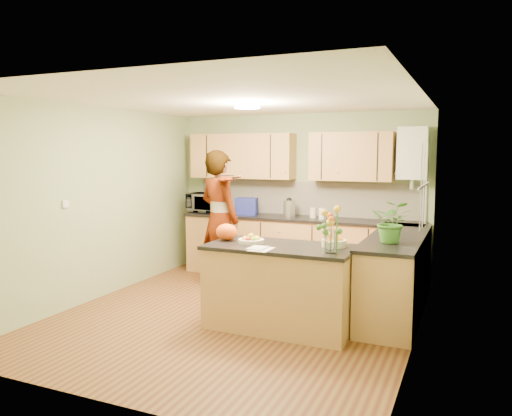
% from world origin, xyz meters
% --- Properties ---
extents(floor, '(4.50, 4.50, 0.00)m').
position_xyz_m(floor, '(0.00, 0.00, 0.00)').
color(floor, '#582B19').
rests_on(floor, ground).
extents(ceiling, '(4.00, 4.50, 0.02)m').
position_xyz_m(ceiling, '(0.00, 0.00, 2.50)').
color(ceiling, white).
rests_on(ceiling, wall_back).
extents(wall_back, '(4.00, 0.02, 2.50)m').
position_xyz_m(wall_back, '(0.00, 2.25, 1.25)').
color(wall_back, '#98A878').
rests_on(wall_back, floor).
extents(wall_front, '(4.00, 0.02, 2.50)m').
position_xyz_m(wall_front, '(0.00, -2.25, 1.25)').
color(wall_front, '#98A878').
rests_on(wall_front, floor).
extents(wall_left, '(0.02, 4.50, 2.50)m').
position_xyz_m(wall_left, '(-2.00, 0.00, 1.25)').
color(wall_left, '#98A878').
rests_on(wall_left, floor).
extents(wall_right, '(0.02, 4.50, 2.50)m').
position_xyz_m(wall_right, '(2.00, 0.00, 1.25)').
color(wall_right, '#98A878').
rests_on(wall_right, floor).
extents(back_counter, '(3.64, 0.62, 0.94)m').
position_xyz_m(back_counter, '(0.10, 1.95, 0.47)').
color(back_counter, tan).
rests_on(back_counter, floor).
extents(right_counter, '(0.62, 2.24, 0.94)m').
position_xyz_m(right_counter, '(1.70, 0.85, 0.47)').
color(right_counter, tan).
rests_on(right_counter, floor).
extents(splashback, '(3.60, 0.02, 0.52)m').
position_xyz_m(splashback, '(0.10, 2.23, 1.20)').
color(splashback, white).
rests_on(splashback, back_counter).
extents(upper_cabinets, '(3.20, 0.34, 0.70)m').
position_xyz_m(upper_cabinets, '(-0.18, 2.08, 1.85)').
color(upper_cabinets, tan).
rests_on(upper_cabinets, wall_back).
extents(boiler, '(0.40, 0.30, 0.86)m').
position_xyz_m(boiler, '(1.70, 2.09, 1.90)').
color(boiler, white).
rests_on(boiler, wall_back).
extents(window_right, '(0.01, 1.30, 1.05)m').
position_xyz_m(window_right, '(1.99, 0.60, 1.55)').
color(window_right, white).
rests_on(window_right, wall_right).
extents(light_switch, '(0.02, 0.09, 0.09)m').
position_xyz_m(light_switch, '(-1.99, -0.60, 1.30)').
color(light_switch, white).
rests_on(light_switch, wall_left).
extents(ceiling_lamp, '(0.30, 0.30, 0.07)m').
position_xyz_m(ceiling_lamp, '(0.00, 0.30, 2.46)').
color(ceiling_lamp, '#FFEABF').
rests_on(ceiling_lamp, ceiling).
extents(peninsula_island, '(1.60, 0.82, 0.92)m').
position_xyz_m(peninsula_island, '(0.60, -0.16, 0.46)').
color(peninsula_island, tan).
rests_on(peninsula_island, floor).
extents(fruit_dish, '(0.29, 0.29, 0.10)m').
position_xyz_m(fruit_dish, '(0.25, -0.16, 0.96)').
color(fruit_dish, beige).
rests_on(fruit_dish, peninsula_island).
extents(orange_bowl, '(0.26, 0.26, 0.15)m').
position_xyz_m(orange_bowl, '(1.15, -0.01, 0.98)').
color(orange_bowl, beige).
rests_on(orange_bowl, peninsula_island).
extents(flower_vase, '(0.28, 0.28, 0.51)m').
position_xyz_m(flower_vase, '(1.20, -0.34, 1.25)').
color(flower_vase, silver).
rests_on(flower_vase, peninsula_island).
extents(orange_bag, '(0.28, 0.25, 0.19)m').
position_xyz_m(orange_bag, '(-0.07, -0.11, 1.01)').
color(orange_bag, '#FF5915').
rests_on(orange_bag, peninsula_island).
extents(papers, '(0.21, 0.28, 0.01)m').
position_xyz_m(papers, '(0.50, -0.46, 0.92)').
color(papers, silver).
rests_on(papers, peninsula_island).
extents(violinist, '(0.83, 0.70, 1.94)m').
position_xyz_m(violinist, '(-0.79, 1.08, 0.97)').
color(violinist, tan).
rests_on(violinist, floor).
extents(violin, '(0.60, 0.52, 0.15)m').
position_xyz_m(violin, '(-0.59, 0.86, 1.55)').
color(violin, '#511705').
rests_on(violin, violinist).
extents(microwave, '(0.58, 0.41, 0.31)m').
position_xyz_m(microwave, '(-1.50, 1.96, 1.09)').
color(microwave, white).
rests_on(microwave, back_counter).
extents(blue_box, '(0.37, 0.30, 0.26)m').
position_xyz_m(blue_box, '(-0.75, 1.92, 1.07)').
color(blue_box, navy).
rests_on(blue_box, back_counter).
extents(kettle, '(0.18, 0.18, 0.33)m').
position_xyz_m(kettle, '(-0.07, 1.99, 1.08)').
color(kettle, silver).
rests_on(kettle, back_counter).
extents(jar_cream, '(0.11, 0.11, 0.15)m').
position_xyz_m(jar_cream, '(0.31, 1.98, 1.02)').
color(jar_cream, beige).
rests_on(jar_cream, back_counter).
extents(jar_white, '(0.11, 0.11, 0.16)m').
position_xyz_m(jar_white, '(0.48, 1.88, 1.02)').
color(jar_white, white).
rests_on(jar_white, back_counter).
extents(potted_plant, '(0.42, 0.37, 0.46)m').
position_xyz_m(potted_plant, '(1.70, 0.32, 1.17)').
color(potted_plant, '#3D7D29').
rests_on(potted_plant, right_counter).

